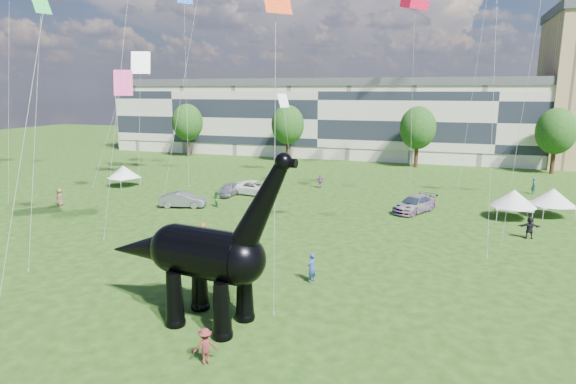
% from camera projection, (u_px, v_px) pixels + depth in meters
% --- Properties ---
extents(ground, '(220.00, 220.00, 0.00)m').
position_uv_depth(ground, '(183.00, 315.00, 24.50)').
color(ground, '#16330C').
rests_on(ground, ground).
extents(terrace_row, '(78.00, 11.00, 12.00)m').
position_uv_depth(terrace_row, '(326.00, 121.00, 83.26)').
color(terrace_row, beige).
rests_on(terrace_row, ground).
extents(tree_far_left, '(5.20, 5.20, 9.44)m').
position_uv_depth(tree_far_left, '(187.00, 119.00, 81.63)').
color(tree_far_left, '#382314').
rests_on(tree_far_left, ground).
extents(tree_mid_left, '(5.20, 5.20, 9.44)m').
position_uv_depth(tree_mid_left, '(288.00, 122.00, 76.08)').
color(tree_mid_left, '#382314').
rests_on(tree_mid_left, ground).
extents(tree_mid_right, '(5.20, 5.20, 9.44)m').
position_uv_depth(tree_mid_right, '(418.00, 124.00, 69.92)').
color(tree_mid_right, '#382314').
rests_on(tree_mid_right, ground).
extents(tree_far_right, '(5.20, 5.20, 9.44)m').
position_uv_depth(tree_far_right, '(557.00, 127.00, 64.37)').
color(tree_far_right, '#382314').
rests_on(tree_far_right, ground).
extents(dinosaur_sculpture, '(11.06, 3.53, 9.00)m').
position_uv_depth(dinosaur_sculpture, '(200.00, 255.00, 23.25)').
color(dinosaur_sculpture, black).
rests_on(dinosaur_sculpture, ground).
extents(car_silver, '(2.11, 4.27, 1.40)m').
position_uv_depth(car_silver, '(230.00, 189.00, 52.03)').
color(car_silver, '#B8B8BD').
rests_on(car_silver, ground).
extents(car_grey, '(4.69, 2.64, 1.46)m').
position_uv_depth(car_grey, '(183.00, 200.00, 46.85)').
color(car_grey, slate).
rests_on(car_grey, ground).
extents(car_white, '(5.65, 3.09, 1.50)m').
position_uv_depth(car_white, '(254.00, 188.00, 52.50)').
color(car_white, white).
rests_on(car_white, ground).
extents(car_dark, '(4.34, 5.60, 1.51)m').
position_uv_depth(car_dark, '(415.00, 204.00, 44.94)').
color(car_dark, '#595960').
rests_on(car_dark, ground).
extents(gazebo_near, '(3.80, 3.80, 2.64)m').
position_uv_depth(gazebo_near, '(514.00, 198.00, 42.39)').
color(gazebo_near, silver).
rests_on(gazebo_near, ground).
extents(gazebo_far, '(4.62, 4.62, 2.60)m').
position_uv_depth(gazebo_far, '(553.00, 197.00, 43.14)').
color(gazebo_far, silver).
rests_on(gazebo_far, ground).
extents(gazebo_left, '(4.58, 4.58, 2.50)m').
position_uv_depth(gazebo_left, '(123.00, 172.00, 56.77)').
color(gazebo_left, white).
rests_on(gazebo_left, ground).
extents(visitors, '(46.05, 42.34, 1.86)m').
position_uv_depth(visitors, '(312.00, 221.00, 38.79)').
color(visitors, '#7A3A82').
rests_on(visitors, ground).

